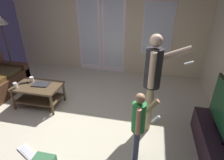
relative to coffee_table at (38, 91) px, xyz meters
The scene contains 12 objects.
ground_plane 1.12m from the coffee_table, 28.07° to the right, with size 5.49×5.32×0.02m, color beige.
wall_back_with_doors 2.55m from the coffee_table, 65.58° to the left, with size 5.49×0.09×2.84m.
coffee_table is the anchor object (origin of this frame).
tv_stand 3.38m from the coffee_table, 10.72° to the right, with size 0.47×1.32×0.39m.
person_adult 2.41m from the coffee_table, ahead, with size 0.74×0.46×1.69m.
person_child 2.39m from the coffee_table, 24.03° to the right, with size 0.37×0.31×1.13m.
floor_lamp 2.25m from the coffee_table, 143.48° to the left, with size 0.34×0.34×1.68m.
loose_keyboard 1.39m from the coffee_table, 66.57° to the right, with size 0.45×0.31×0.02m.
laptop_closed 0.16m from the coffee_table, 42.47° to the left, with size 0.34×0.24×0.02m, color #2B2B30.
cup_near_edge 0.31m from the coffee_table, 147.57° to the left, with size 0.08×0.08×0.11m, color white.
cup_by_laptop 0.44m from the coffee_table, 151.68° to the right, with size 0.07×0.07×0.12m, color white.
dvd_remote_slim 0.36m from the coffee_table, behind, with size 0.17×0.05×0.02m, color black.
Camera 1 is at (1.30, -2.41, 2.29)m, focal length 29.38 mm.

